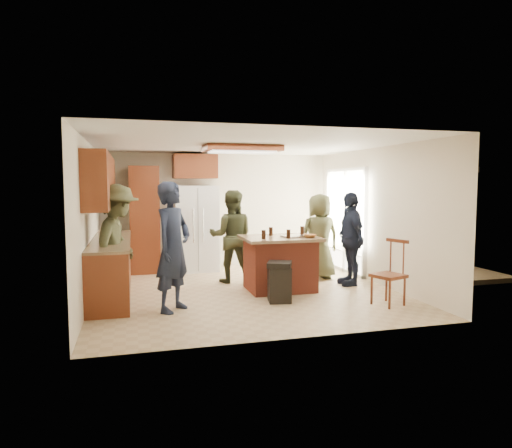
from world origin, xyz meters
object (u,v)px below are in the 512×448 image
object	(u,v)px
refrigerator	(196,228)
kitchen_island	(280,263)
person_behind_right	(319,237)
person_behind_left	(231,236)
person_side_right	(350,239)
trash_bin	(279,282)
spindle_chair	(389,275)
person_front_left	(173,247)
person_counter	(117,244)

from	to	relation	value
refrigerator	kitchen_island	xyz separation A→B (m)	(1.16, -2.18, -0.43)
person_behind_right	person_behind_left	bearing A→B (deg)	-8.43
person_behind_left	person_side_right	xyz separation A→B (m)	(2.04, -0.78, -0.02)
person_behind_right	trash_bin	size ratio (longest dim) A/B	2.62
person_behind_left	spindle_chair	bearing A→B (deg)	144.67
refrigerator	trash_bin	size ratio (longest dim) A/B	2.86
spindle_chair	person_side_right	bearing A→B (deg)	87.08
person_behind_left	trash_bin	distance (m)	1.76
trash_bin	spindle_chair	xyz separation A→B (m)	(1.55, -0.61, 0.13)
kitchen_island	trash_bin	distance (m)	0.82
person_front_left	person_behind_left	distance (m)	2.09
person_counter	spindle_chair	xyz separation A→B (m)	(3.97, -1.25, -0.46)
person_behind_left	person_behind_right	bearing A→B (deg)	-172.55
person_side_right	refrigerator	size ratio (longest dim) A/B	0.94
person_counter	kitchen_island	distance (m)	2.72
person_side_right	person_behind_right	bearing A→B (deg)	-145.39
person_behind_left	person_counter	distance (m)	2.23
person_behind_right	kitchen_island	size ratio (longest dim) A/B	1.29
person_behind_left	refrigerator	size ratio (longest dim) A/B	0.96
person_behind_right	refrigerator	size ratio (longest dim) A/B	0.92
kitchen_island	person_behind_left	bearing A→B (deg)	128.11
person_side_right	spindle_chair	world-z (taller)	person_side_right
person_behind_right	kitchen_island	bearing A→B (deg)	31.04
person_front_left	spindle_chair	size ratio (longest dim) A/B	1.88
person_front_left	trash_bin	size ratio (longest dim) A/B	2.97
person_front_left	person_side_right	bearing A→B (deg)	-35.80
refrigerator	trash_bin	bearing A→B (deg)	-73.02
person_behind_right	kitchen_island	distance (m)	1.28
person_front_left	trash_bin	bearing A→B (deg)	-48.84
person_front_left	trash_bin	distance (m)	1.75
person_side_right	person_counter	size ratio (longest dim) A/B	0.92
person_side_right	person_counter	xyz separation A→B (m)	(-4.05, -0.19, 0.07)
person_front_left	person_behind_left	bearing A→B (deg)	2.85
person_counter	person_front_left	bearing A→B (deg)	-117.11
person_front_left	person_side_right	size ratio (longest dim) A/B	1.11
person_side_right	kitchen_island	world-z (taller)	person_side_right
person_side_right	person_counter	distance (m)	4.05
person_behind_left	person_side_right	size ratio (longest dim) A/B	1.02
trash_bin	person_side_right	bearing A→B (deg)	27.23
person_behind_left	spindle_chair	distance (m)	3.00
person_front_left	person_behind_left	size ratio (longest dim) A/B	1.08
refrigerator	spindle_chair	world-z (taller)	refrigerator
person_side_right	person_behind_left	bearing A→B (deg)	-105.70
person_counter	spindle_chair	world-z (taller)	person_counter
trash_bin	person_behind_right	bearing A→B (deg)	48.51
person_side_right	refrigerator	world-z (taller)	refrigerator
trash_bin	person_behind_left	bearing A→B (deg)	104.34
person_behind_left	person_counter	size ratio (longest dim) A/B	0.94
person_counter	trash_bin	xyz separation A→B (m)	(2.42, -0.65, -0.60)
person_side_right	person_counter	world-z (taller)	person_counter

